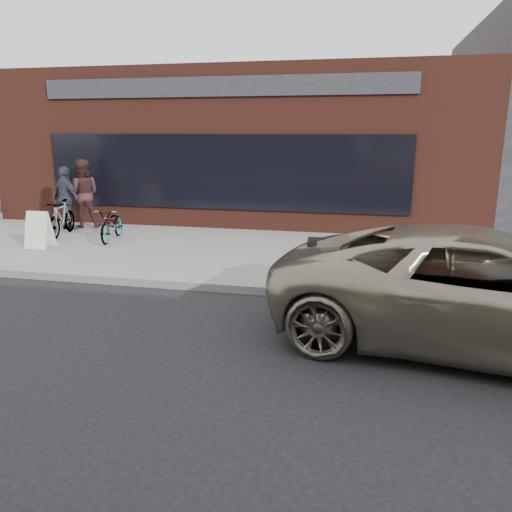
{
  "coord_description": "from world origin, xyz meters",
  "views": [
    {
      "loc": [
        1.87,
        -4.09,
        2.81
      ],
      "look_at": [
        0.2,
        3.46,
        0.85
      ],
      "focal_mm": 35.0,
      "sensor_mm": 36.0,
      "label": 1
    }
  ],
  "objects": [
    {
      "name": "ground",
      "position": [
        0.0,
        0.0,
        0.0
      ],
      "size": [
        120.0,
        120.0,
        0.0
      ],
      "primitive_type": "plane",
      "color": "black",
      "rests_on": "ground"
    },
    {
      "name": "near_sidewalk",
      "position": [
        0.0,
        7.0,
        0.07
      ],
      "size": [
        44.0,
        6.0,
        0.15
      ],
      "primitive_type": "cube",
      "color": "gray",
      "rests_on": "ground"
    },
    {
      "name": "storefront",
      "position": [
        -2.0,
        13.98,
        2.25
      ],
      "size": [
        14.0,
        10.07,
        4.5
      ],
      "color": "#5C281D",
      "rests_on": "ground"
    },
    {
      "name": "motorcycle",
      "position": [
        1.85,
        3.59,
        0.61
      ],
      "size": [
        2.23,
        0.72,
        1.41
      ],
      "rotation": [
        0.0,
        0.0,
        -0.01
      ],
      "color": "black",
      "rests_on": "ground"
    },
    {
      "name": "minivan",
      "position": [
        3.5,
        2.6,
        0.78
      ],
      "size": [
        5.92,
        3.41,
        1.55
      ],
      "primitive_type": "imported",
      "rotation": [
        0.0,
        0.0,
        1.42
      ],
      "color": "#9F907B",
      "rests_on": "ground"
    },
    {
      "name": "bicycle_front",
      "position": [
        -4.23,
        6.97,
        0.55
      ],
      "size": [
        0.79,
        1.59,
        0.8
      ],
      "primitive_type": "imported",
      "rotation": [
        0.0,
        0.0,
        0.18
      ],
      "color": "gray",
      "rests_on": "near_sidewalk"
    },
    {
      "name": "bicycle_rear",
      "position": [
        -5.74,
        7.19,
        0.61
      ],
      "size": [
        0.69,
        1.57,
        0.92
      ],
      "primitive_type": "imported",
      "rotation": [
        0.0,
        0.0,
        0.18
      ],
      "color": "gray",
      "rests_on": "near_sidewalk"
    },
    {
      "name": "sandwich_sign",
      "position": [
        -5.46,
        5.85,
        0.58
      ],
      "size": [
        0.54,
        0.49,
        0.85
      ],
      "rotation": [
        0.0,
        0.0,
        0.01
      ],
      "color": "white",
      "rests_on": "near_sidewalk"
    },
    {
      "name": "cafe_patron_left",
      "position": [
        -5.81,
        8.37,
        1.09
      ],
      "size": [
        1.12,
        1.01,
        1.88
      ],
      "primitive_type": "imported",
      "rotation": [
        0.0,
        0.0,
        3.53
      ],
      "color": "#442425",
      "rests_on": "near_sidewalk"
    },
    {
      "name": "cafe_patron_right",
      "position": [
        -6.05,
        7.93,
        1.01
      ],
      "size": [
        1.09,
        0.77,
        1.72
      ],
      "primitive_type": "imported",
      "rotation": [
        0.0,
        0.0,
        2.75
      ],
      "color": "#393B49",
      "rests_on": "near_sidewalk"
    }
  ]
}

